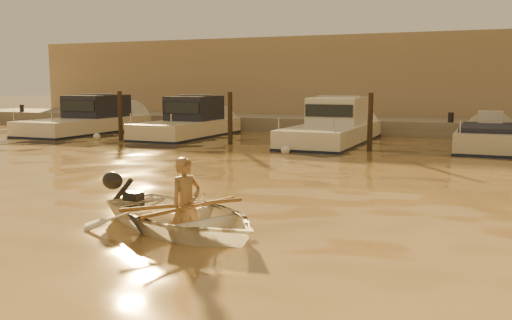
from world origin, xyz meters
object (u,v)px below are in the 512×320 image
at_px(person, 186,204).
at_px(waterfront_building, 423,82).
at_px(moored_boat_2, 333,127).
at_px(moored_boat_0, 87,119).
at_px(moored_boat_1, 188,122).
at_px(dinghy, 183,217).
at_px(moored_boat_3, 489,143).

bearing_deg(person, waterfront_building, 22.87).
relative_size(moored_boat_2, waterfront_building, 0.18).
relative_size(moored_boat_0, moored_boat_1, 1.17).
height_order(moored_boat_0, moored_boat_1, same).
bearing_deg(waterfront_building, dinghy, -91.68).
xyz_separation_m(person, waterfront_building, (0.64, 25.07, 1.96)).
distance_m(person, moored_boat_3, 14.70).
xyz_separation_m(dinghy, moored_boat_0, (-13.24, 14.03, 0.41)).
relative_size(moored_boat_1, moored_boat_3, 1.12).
distance_m(dinghy, waterfront_building, 25.14).
bearing_deg(moored_boat_0, waterfront_building, 38.20).
relative_size(dinghy, moored_boat_0, 0.41).
height_order(moored_boat_1, moored_boat_3, moored_boat_1).
height_order(moored_boat_2, moored_boat_3, moored_boat_2).
xyz_separation_m(dinghy, moored_boat_3, (4.32, 14.03, 0.01)).
bearing_deg(person, moored_boat_3, 7.63).
relative_size(moored_boat_1, waterfront_building, 0.15).
distance_m(moored_boat_2, moored_boat_3, 5.68).
relative_size(person, moored_boat_2, 0.18).
relative_size(moored_boat_2, moored_boat_3, 1.33).
bearing_deg(moored_boat_1, waterfront_building, 52.04).
height_order(moored_boat_1, waterfront_building, waterfront_building).
distance_m(moored_boat_0, waterfront_building, 17.88).
bearing_deg(moored_boat_1, moored_boat_2, 0.00).
distance_m(moored_boat_1, waterfront_building, 14.06).
distance_m(moored_boat_3, waterfront_building, 11.77).
bearing_deg(moored_boat_1, moored_boat_3, 0.00).
xyz_separation_m(moored_boat_0, moored_boat_3, (17.56, 0.00, -0.40)).
xyz_separation_m(moored_boat_1, waterfront_building, (8.58, 11.00, 1.77)).
bearing_deg(moored_boat_2, waterfront_building, 79.27).
relative_size(dinghy, person, 2.22).
bearing_deg(moored_boat_2, moored_boat_3, 0.00).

